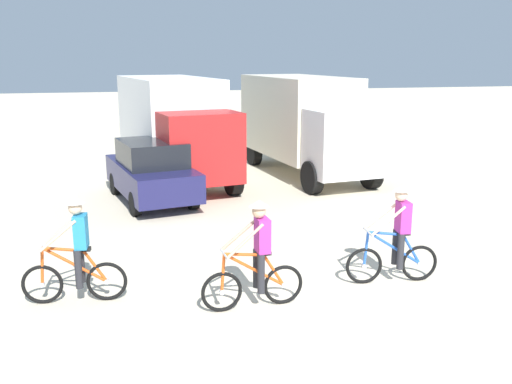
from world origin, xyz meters
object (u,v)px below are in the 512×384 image
Objects in this scene: box_truck_cream_rv at (305,121)px; cyclist_cowboy_hat at (256,259)px; box_truck_avon_van at (174,124)px; cyclist_near_camera at (396,238)px; cyclist_orange_shirt at (76,254)px; sedan_parked at (152,171)px.

box_truck_cream_rv is 3.83× the size of cyclist_cowboy_hat.
cyclist_near_camera is (2.98, -9.78, -1.03)m from box_truck_avon_van.
cyclist_orange_shirt is 5.59m from cyclist_near_camera.
box_truck_avon_van reaches higher than sedan_parked.
box_truck_avon_van is at bearing 178.47° from box_truck_cream_rv.
cyclist_cowboy_hat is 2.75m from cyclist_near_camera.
cyclist_near_camera reaches higher than sedan_parked.
box_truck_cream_rv is 3.83× the size of cyclist_near_camera.
cyclist_near_camera is at bearing 9.19° from cyclist_cowboy_hat.
box_truck_cream_rv is 1.56× the size of sedan_parked.
cyclist_cowboy_hat is 1.00× the size of cyclist_near_camera.
box_truck_cream_rv is 9.83m from cyclist_near_camera.
box_truck_cream_rv is 6.09m from sedan_parked.
sedan_parked is 2.45× the size of cyclist_near_camera.
box_truck_avon_van is 10.28m from cyclist_near_camera.
sedan_parked is at bearing 119.14° from cyclist_near_camera.
cyclist_orange_shirt and cyclist_near_camera have the same top height.
cyclist_cowboy_hat reaches higher than sedan_parked.
sedan_parked is at bearing 99.15° from cyclist_cowboy_hat.
cyclist_cowboy_hat is (2.85, -0.92, 0.00)m from cyclist_orange_shirt.
box_truck_avon_van is 1.01× the size of box_truck_cream_rv.
sedan_parked is 7.56m from cyclist_cowboy_hat.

